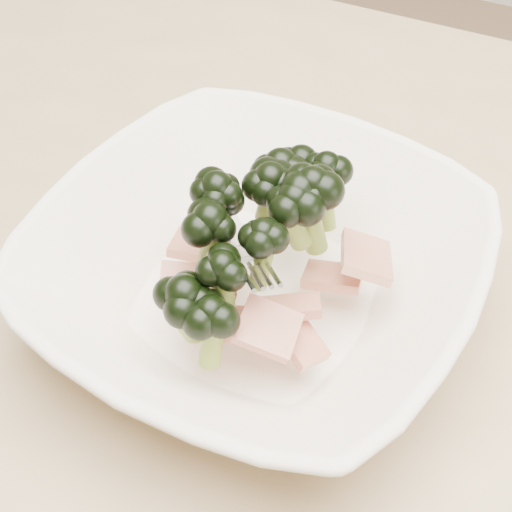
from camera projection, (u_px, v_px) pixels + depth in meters
name	position (u px, v px, depth m)	size (l,w,h in m)	color
dining_table	(377.00, 370.00, 0.60)	(1.20, 0.80, 0.75)	tan
broccoli_dish	(256.00, 263.00, 0.49)	(0.33, 0.33, 0.12)	white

